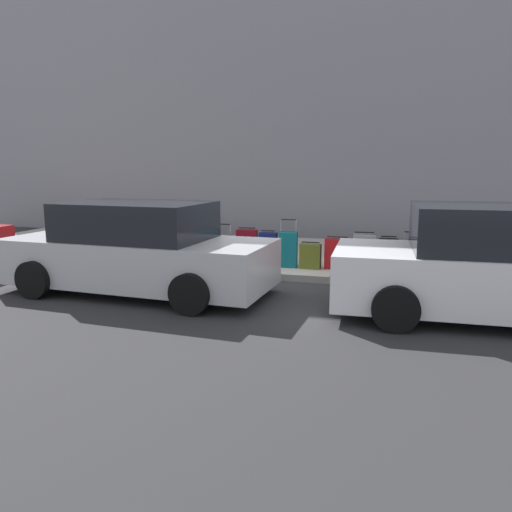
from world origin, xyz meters
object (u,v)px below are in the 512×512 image
Objects in this scene: suitcase_olive_4 at (310,256)px; parked_car_silver_1 at (138,251)px; suitcase_black_1 at (388,256)px; suitcase_silver_2 at (364,253)px; suitcase_red_10 at (179,248)px; suitcase_red_3 at (337,254)px; parked_car_white_0 at (499,267)px; suitcase_navy_6 at (268,249)px; bollard_post at (119,239)px; suitcase_teal_5 at (288,249)px; suitcase_maroon_0 at (414,259)px; suitcase_maroon_7 at (247,247)px; suitcase_silver_9 at (201,249)px; suitcase_black_8 at (223,250)px; fire_hydrant at (152,243)px.

parked_car_silver_1 is (2.68, 2.19, 0.35)m from suitcase_olive_4.
suitcase_black_1 is 0.92× the size of suitcase_silver_2.
parked_car_silver_1 is at bearing 96.41° from suitcase_red_10.
suitcase_red_3 is 0.14× the size of parked_car_white_0.
suitcase_red_10 is (2.01, 0.08, -0.05)m from suitcase_navy_6.
suitcase_teal_5 is at bearing -178.04° from bollard_post.
suitcase_black_1 is 1.01m from suitcase_red_3.
suitcase_maroon_0 is 0.17× the size of parked_car_silver_1.
suitcase_silver_9 is at bearing 7.81° from suitcase_maroon_7.
suitcase_red_10 is at bearing -1.11° from suitcase_black_8.
parked_car_white_0 is at bearing 156.20° from suitcase_black_8.
suitcase_teal_5 is at bearing -5.40° from suitcase_olive_4.
suitcase_black_1 reaches higher than suitcase_olive_4.
bollard_post reaches higher than suitcase_red_10.
fire_hydrant is (0.66, -0.04, 0.08)m from suitcase_red_10.
fire_hydrant is at bearing -168.55° from bollard_post.
parked_car_silver_1 reaches higher than suitcase_black_8.
suitcase_navy_6 is (2.44, -0.10, 0.01)m from suitcase_black_1.
suitcase_red_3 is 2.42m from suitcase_black_8.
suitcase_navy_6 is at bearing 0.13° from suitcase_red_3.
parked_car_white_0 reaches higher than suitcase_red_3.
parked_car_white_0 is at bearing 115.65° from suitcase_maroon_0.
suitcase_red_3 is at bearing -6.02° from suitcase_black_1.
bollard_post is at bearing 1.16° from suitcase_olive_4.
suitcase_teal_5 reaches higher than suitcase_black_8.
bollard_post reaches higher than suitcase_maroon_0.
suitcase_navy_6 is 0.92× the size of suitcase_silver_9.
suitcase_silver_9 is (3.93, 0.00, -0.04)m from suitcase_black_1.
parked_car_white_0 is 0.98× the size of parked_car_silver_1.
suitcase_teal_5 is 1.43m from suitcase_black_8.
parked_car_silver_1 is (2.21, 2.23, 0.24)m from suitcase_teal_5.
suitcase_teal_5 is at bearing -178.71° from suitcase_silver_9.
suitcase_black_8 reaches higher than suitcase_red_3.
suitcase_black_8 reaches higher than suitcase_black_1.
suitcase_navy_6 reaches higher than fire_hydrant.
suitcase_navy_6 is at bearing -2.25° from suitcase_silver_2.
suitcase_black_8 is (3.42, -0.00, -0.05)m from suitcase_black_1.
bollard_post is at bearing 1.22° from suitcase_silver_2.
suitcase_black_1 is 0.73× the size of suitcase_teal_5.
suitcase_silver_9 is at bearing 0.01° from suitcase_black_1.
suitcase_maroon_7 is 0.91× the size of suitcase_red_10.
suitcase_silver_2 is 2.45m from suitcase_maroon_7.
parked_car_white_0 reaches higher than suitcase_silver_2.
parked_car_silver_1 is at bearing 52.36° from suitcase_navy_6.
suitcase_maroon_7 is at bearing -1.99° from suitcase_maroon_0.
suitcase_silver_2 is at bearing -178.78° from bollard_post.
suitcase_black_1 is 4.46m from suitcase_red_10.
bollard_post is 0.19× the size of parked_car_white_0.
suitcase_red_3 is (1.00, -0.11, -0.03)m from suitcase_black_1.
suitcase_olive_4 is 0.64× the size of suitcase_red_10.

